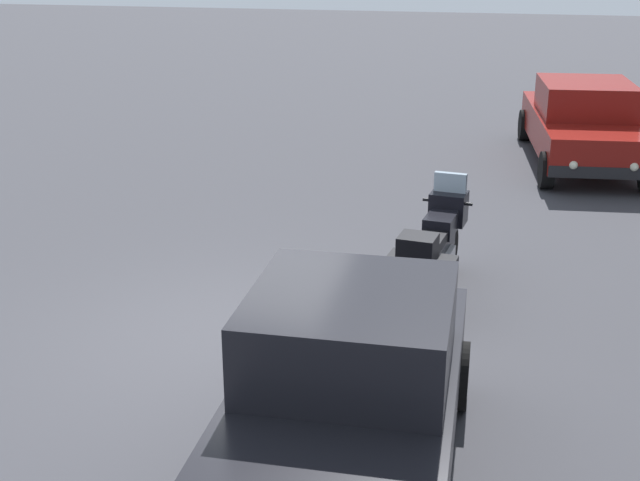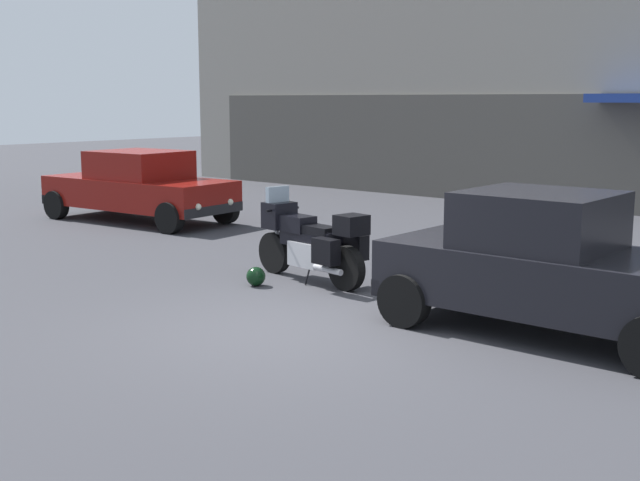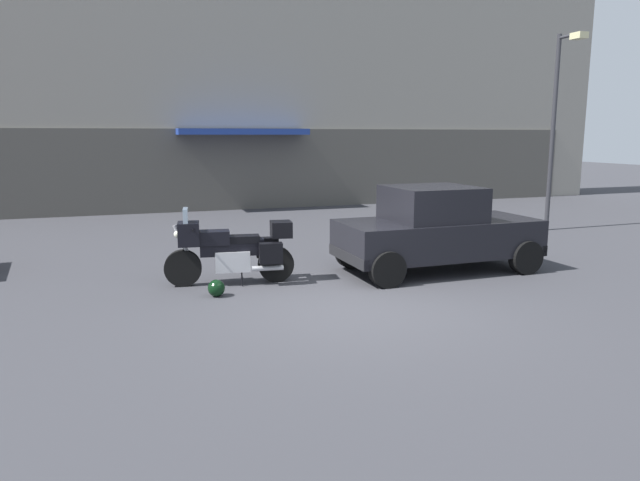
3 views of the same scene
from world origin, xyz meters
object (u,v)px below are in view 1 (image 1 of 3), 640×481
at_px(helmet, 377,270).
at_px(car_sedan_far, 583,123).
at_px(motorcycle, 434,250).
at_px(car_hatchback_near, 347,398).

relative_size(helmet, car_sedan_far, 0.06).
xyz_separation_m(motorcycle, helmet, (-0.41, -0.73, -0.48)).
xyz_separation_m(car_hatchback_near, car_sedan_far, (-10.80, 2.48, -0.03)).
distance_m(motorcycle, helmet, 0.97).
height_order(motorcycle, car_hatchback_near, car_hatchback_near).
distance_m(motorcycle, car_sedan_far, 7.27).
bearing_deg(helmet, car_hatchback_near, 5.50).
relative_size(motorcycle, car_hatchback_near, 0.58).
xyz_separation_m(motorcycle, car_hatchback_near, (3.86, -0.32, 0.19)).
distance_m(helmet, car_hatchback_near, 4.35).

